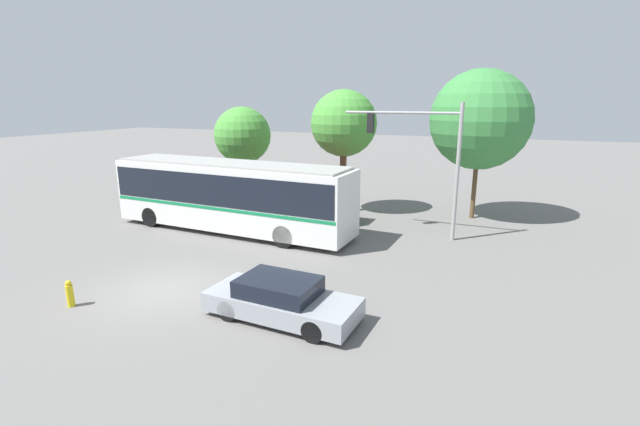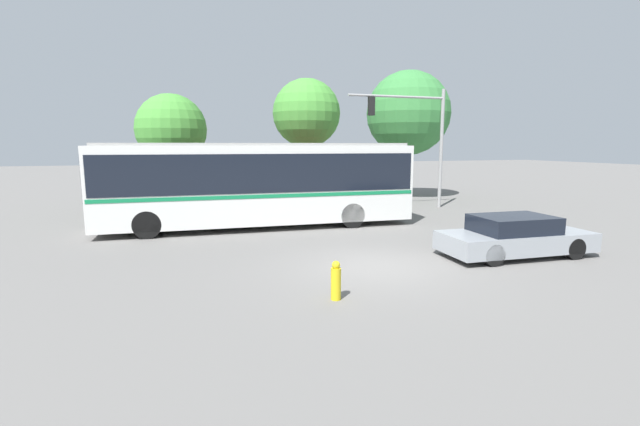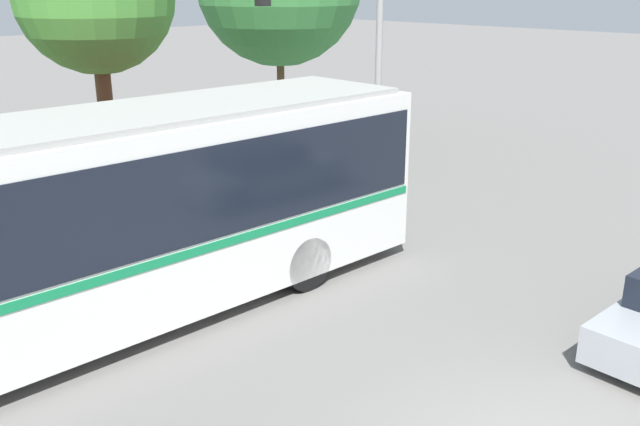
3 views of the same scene
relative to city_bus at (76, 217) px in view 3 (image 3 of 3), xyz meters
name	(u,v)px [view 3 (image 3 of 3)]	position (x,y,z in m)	size (l,w,h in m)	color
city_bus	(76,217)	(0.00, 0.00, 0.00)	(12.43, 3.10, 3.38)	silver
traffic_light_pole	(345,32)	(8.83, 2.71, 2.13)	(5.36, 0.24, 6.16)	gray
flowering_hedge	(96,210)	(2.02, 3.46, -1.17)	(6.36, 1.40, 1.52)	#286028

